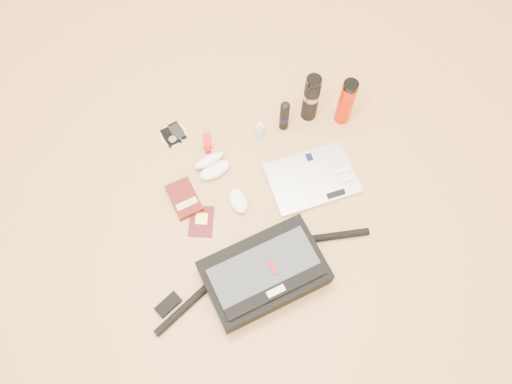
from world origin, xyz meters
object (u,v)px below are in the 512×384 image
at_px(thermos_black, 311,98).
at_px(thermos_red, 346,102).
at_px(messenger_bag, 264,273).
at_px(book, 184,198).
at_px(laptop, 312,179).

xyz_separation_m(thermos_black, thermos_red, (0.15, -0.04, -0.01)).
xyz_separation_m(messenger_bag, thermos_black, (0.31, 0.74, 0.08)).
bearing_deg(book, thermos_black, 11.32).
distance_m(messenger_bag, book, 0.48).
relative_size(messenger_bag, thermos_black, 3.31).
xyz_separation_m(messenger_bag, thermos_red, (0.46, 0.70, 0.07)).
bearing_deg(thermos_black, book, -149.01).
xyz_separation_m(book, thermos_red, (0.75, 0.33, 0.12)).
height_order(book, thermos_red, thermos_red).
height_order(laptop, book, laptop).
height_order(messenger_bag, laptop, messenger_bag).
bearing_deg(thermos_black, messenger_bag, -112.42).
height_order(messenger_bag, thermos_red, thermos_red).
xyz_separation_m(laptop, thermos_black, (0.04, 0.33, 0.13)).
xyz_separation_m(messenger_bag, laptop, (0.27, 0.41, -0.05)).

